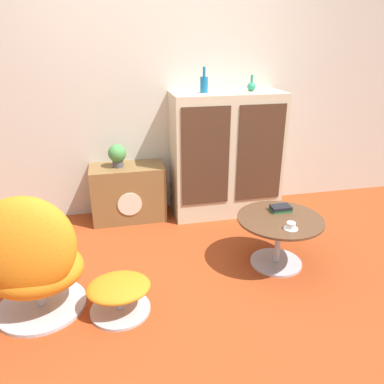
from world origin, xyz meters
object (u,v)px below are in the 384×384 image
object	(u,v)px
egg_chair	(31,260)
teacup	(291,226)
ottoman	(119,292)
sideboard	(226,155)
tv_console	(128,192)
vase_inner_left	(251,86)
vase_leftmost	(204,84)
coffee_table	(279,233)
book_stack	(281,208)
potted_plant	(117,154)

from	to	relation	value
egg_chair	teacup	world-z (taller)	egg_chair
ottoman	teacup	distance (m)	1.26
sideboard	tv_console	bearing A→B (deg)	177.42
vase_inner_left	vase_leftmost	bearing A→B (deg)	180.00
coffee_table	vase_inner_left	size ratio (longest dim) A/B	4.46
sideboard	vase_inner_left	xyz separation A→B (m)	(0.22, 0.00, 0.64)
coffee_table	vase_leftmost	size ratio (longest dim) A/B	2.91
egg_chair	teacup	bearing A→B (deg)	0.69
sideboard	coffee_table	size ratio (longest dim) A/B	1.84
teacup	coffee_table	bearing A→B (deg)	88.63
ottoman	teacup	bearing A→B (deg)	5.52
teacup	book_stack	bearing A→B (deg)	78.45
tv_console	book_stack	world-z (taller)	tv_console
ottoman	coffee_table	bearing A→B (deg)	13.58
teacup	vase_inner_left	bearing A→B (deg)	84.60
ottoman	potted_plant	xyz separation A→B (m)	(0.08, 1.38, 0.51)
coffee_table	sideboard	bearing A→B (deg)	96.26
potted_plant	book_stack	bearing A→B (deg)	-38.44
vase_leftmost	coffee_table	bearing A→B (deg)	-71.76
ottoman	coffee_table	xyz separation A→B (m)	(1.23, 0.30, 0.12)
sideboard	book_stack	bearing A→B (deg)	-79.52
sideboard	teacup	xyz separation A→B (m)	(0.11, -1.21, -0.18)
ottoman	tv_console	bearing A→B (deg)	83.62
egg_chair	vase_inner_left	size ratio (longest dim) A/B	5.85
tv_console	ottoman	size ratio (longest dim) A/B	1.69
vase_inner_left	book_stack	xyz separation A→B (m)	(-0.05, -0.92, -0.82)
coffee_table	book_stack	xyz separation A→B (m)	(0.06, 0.12, 0.15)
tv_console	ottoman	distance (m)	1.39
sideboard	book_stack	distance (m)	0.95
potted_plant	teacup	distance (m)	1.72
sideboard	tv_console	size ratio (longest dim) A/B	1.72
vase_inner_left	teacup	bearing A→B (deg)	-95.40
egg_chair	ottoman	xyz separation A→B (m)	(0.51, -0.10, -0.25)
tv_console	coffee_table	size ratio (longest dim) A/B	1.07
book_stack	coffee_table	bearing A→B (deg)	-115.69
potted_plant	book_stack	world-z (taller)	potted_plant
vase_leftmost	sideboard	bearing A→B (deg)	-0.97
book_stack	egg_chair	bearing A→B (deg)	-170.03
sideboard	vase_inner_left	bearing A→B (deg)	0.99
egg_chair	potted_plant	xyz separation A→B (m)	(0.59, 1.28, 0.26)
egg_chair	book_stack	bearing A→B (deg)	9.97
sideboard	tv_console	distance (m)	1.02
teacup	book_stack	world-z (taller)	teacup
ottoman	vase_inner_left	bearing A→B (deg)	44.83
coffee_table	vase_leftmost	bearing A→B (deg)	108.24
tv_console	vase_inner_left	xyz separation A→B (m)	(1.19, -0.04, 0.98)
sideboard	vase_leftmost	bearing A→B (deg)	179.03
book_stack	tv_console	bearing A→B (deg)	139.76
vase_inner_left	book_stack	distance (m)	1.24
sideboard	book_stack	xyz separation A→B (m)	(0.17, -0.92, -0.18)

